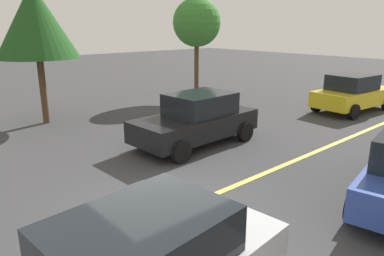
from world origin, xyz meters
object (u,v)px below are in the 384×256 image
(car_black_behind_van, at_px, (197,119))
(tree_centre_verge, at_px, (35,22))
(car_yellow_mid_road, at_px, (353,93))
(tree_left_verge, at_px, (197,23))

(car_black_behind_van, relative_size, tree_centre_verge, 0.83)
(car_yellow_mid_road, bearing_deg, car_black_behind_van, 172.23)
(car_yellow_mid_road, relative_size, tree_left_verge, 0.84)
(tree_centre_verge, bearing_deg, tree_left_verge, 0.09)
(tree_left_verge, height_order, tree_centre_verge, tree_centre_verge)
(car_black_behind_van, xyz_separation_m, tree_centre_verge, (-2.68, 5.89, 3.02))
(car_black_behind_van, bearing_deg, tree_centre_verge, 114.47)
(car_yellow_mid_road, bearing_deg, tree_centre_verge, 147.40)
(car_yellow_mid_road, distance_m, tree_centre_verge, 13.38)
(tree_left_verge, bearing_deg, tree_centre_verge, -179.91)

